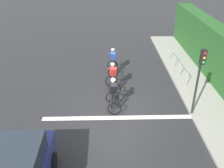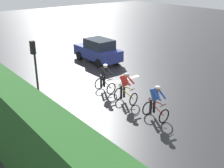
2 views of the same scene
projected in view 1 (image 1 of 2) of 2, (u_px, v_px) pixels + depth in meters
ground_plane at (116, 109)px, 12.39m from camera, size 80.00×80.00×0.00m
sidewalk_kerb at (201, 87)px, 14.23m from camera, size 2.80×18.45×0.12m
stone_wall_low at (218, 83)px, 14.14m from camera, size 0.44×18.45×0.60m
road_marking_stop_line at (117, 118)px, 11.77m from camera, size 7.00×0.30×0.01m
cyclist_lead at (113, 62)px, 15.55m from camera, size 0.70×1.10×1.66m
cyclist_second at (113, 78)px, 13.64m from camera, size 0.87×1.19×1.66m
cyclist_mid at (113, 95)px, 12.03m from camera, size 0.76×1.13×1.66m
traffic_light_near_crossing at (200, 74)px, 10.85m from camera, size 0.22×0.31×3.34m
pedestrian_railing_kerbside at (178, 61)px, 15.67m from camera, size 0.15×3.96×1.03m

